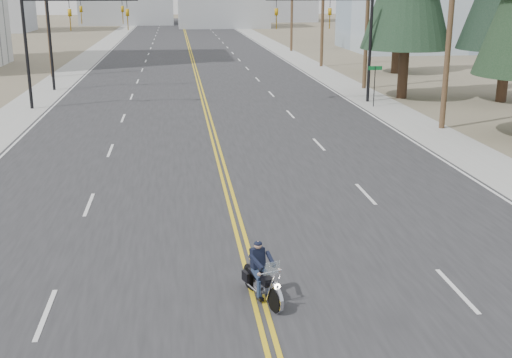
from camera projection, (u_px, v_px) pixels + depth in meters
The scene contains 13 objects.
road at pixel (190, 52), 78.30m from camera, with size 20.00×200.00×0.01m, color #303033.
sidewalk_left at pixel (94, 53), 76.95m from camera, with size 3.00×200.00×0.01m, color #A5A5A0.
sidewalk_right at pixel (283, 51), 79.66m from camera, with size 3.00×200.00×0.01m, color #A5A5A0.
traffic_mast_left at pixel (58, 29), 39.68m from camera, with size 7.10×0.26×7.00m.
traffic_mast_right at pixel (341, 27), 41.79m from camera, with size 7.10×0.26×7.00m.
traffic_mast_far at pixel (72, 24), 47.27m from camera, with size 6.10×0.26×7.00m.
street_sign at pixel (375, 79), 40.99m from camera, with size 0.90×0.06×2.62m.
utility_pole_b at pixel (451, 16), 33.34m from camera, with size 2.20×0.30×11.50m.
utility_pole_c at pixel (368, 12), 47.69m from camera, with size 2.20×0.30×11.00m.
utility_pole_d at pixel (323, 4), 61.90m from camera, with size 2.20×0.30×11.50m.
utility_pole_e at pixel (292, 3), 78.16m from camera, with size 2.20×0.30×11.00m.
utility_pole_left at pixel (47, 12), 54.34m from camera, with size 2.20×0.30×10.50m.
motorcyclist at pixel (263, 273), 15.41m from camera, with size 0.80×1.86×1.45m, color black, non-canonical shape.
Camera 1 is at (-1.79, -9.88, 7.24)m, focal length 45.00 mm.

